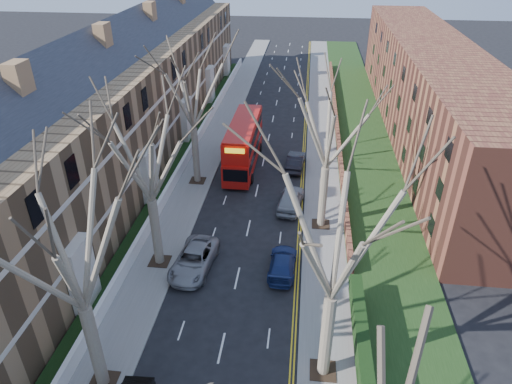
% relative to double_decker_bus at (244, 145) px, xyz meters
% --- Properties ---
extents(pavement_left, '(3.00, 102.00, 0.12)m').
position_rel_double_decker_bus_xyz_m(pavement_left, '(-4.15, 7.22, -2.16)').
color(pavement_left, slate).
rests_on(pavement_left, ground).
extents(pavement_right, '(3.00, 102.00, 0.12)m').
position_rel_double_decker_bus_xyz_m(pavement_right, '(7.85, 7.22, -2.16)').
color(pavement_right, slate).
rests_on(pavement_right, ground).
extents(terrace_left, '(9.70, 78.00, 13.60)m').
position_rel_double_decker_bus_xyz_m(terrace_left, '(-11.80, -0.78, 3.31)').
color(terrace_left, olive).
rests_on(terrace_left, ground).
extents(flats_right, '(13.97, 54.00, 10.00)m').
position_rel_double_decker_bus_xyz_m(flats_right, '(19.31, 11.22, 2.76)').
color(flats_right, brown).
rests_on(flats_right, ground).
extents(front_wall_left, '(0.30, 78.00, 1.00)m').
position_rel_double_decker_bus_xyz_m(front_wall_left, '(-5.80, -0.78, -1.60)').
color(front_wall_left, white).
rests_on(front_wall_left, ground).
extents(grass_verge_right, '(6.00, 102.00, 0.06)m').
position_rel_double_decker_bus_xyz_m(grass_verge_right, '(12.35, 7.22, -2.07)').
color(grass_verge_right, '#1B3513').
rests_on(grass_verge_right, ground).
extents(tree_left_mid, '(10.50, 10.50, 14.71)m').
position_rel_double_decker_bus_xyz_m(tree_left_mid, '(-3.85, -25.78, 7.33)').
color(tree_left_mid, '#716350').
rests_on(tree_left_mid, ground).
extents(tree_left_far, '(10.15, 10.15, 14.22)m').
position_rel_double_decker_bus_xyz_m(tree_left_far, '(-3.85, -15.78, 7.02)').
color(tree_left_far, '#716350').
rests_on(tree_left_far, ground).
extents(tree_left_dist, '(10.50, 10.50, 14.71)m').
position_rel_double_decker_bus_xyz_m(tree_left_dist, '(-3.85, -3.78, 7.33)').
color(tree_left_dist, '#716350').
rests_on(tree_left_dist, ground).
extents(tree_right_mid, '(10.50, 10.50, 14.71)m').
position_rel_double_decker_bus_xyz_m(tree_right_mid, '(7.55, -23.78, 7.33)').
color(tree_right_mid, '#716350').
rests_on(tree_right_mid, ground).
extents(tree_right_far, '(10.15, 10.15, 14.22)m').
position_rel_double_decker_bus_xyz_m(tree_right_far, '(7.55, -9.78, 7.02)').
color(tree_right_far, '#716350').
rests_on(tree_right_far, ground).
extents(double_decker_bus, '(2.83, 10.82, 4.52)m').
position_rel_double_decker_bus_xyz_m(double_decker_bus, '(0.00, 0.00, 0.00)').
color(double_decker_bus, '#B0110C').
rests_on(double_decker_bus, ground).
extents(car_left_far, '(2.97, 5.55, 1.48)m').
position_rel_double_decker_bus_xyz_m(car_left_far, '(-1.26, -16.08, -1.48)').
color(car_left_far, gray).
rests_on(car_left_far, ground).
extents(car_right_near, '(1.96, 4.49, 1.29)m').
position_rel_double_decker_bus_xyz_m(car_right_near, '(4.85, -15.64, -1.58)').
color(car_right_near, navy).
rests_on(car_right_near, ground).
extents(car_right_mid, '(2.41, 4.90, 1.61)m').
position_rel_double_decker_bus_xyz_m(car_right_mid, '(5.00, -7.28, -1.42)').
color(car_right_mid, gray).
rests_on(car_right_mid, ground).
extents(car_right_far, '(1.89, 4.59, 1.48)m').
position_rel_double_decker_bus_xyz_m(car_right_far, '(5.12, 0.08, -1.48)').
color(car_right_far, black).
rests_on(car_right_far, ground).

